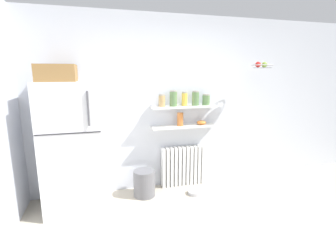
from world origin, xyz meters
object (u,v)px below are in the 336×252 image
(storage_jar_3, at_px, (195,98))
(vase, at_px, (180,119))
(storage_jar_2, at_px, (185,99))
(trash_bin, at_px, (144,183))
(storage_jar_4, at_px, (206,100))
(shelf_bowl, at_px, (201,123))
(radiator, at_px, (183,166))
(storage_jar_1, at_px, (173,98))
(refrigerator, at_px, (72,144))
(storage_jar_0, at_px, (162,100))
(pet_food_bowl, at_px, (195,192))
(hanging_fruit_basket, at_px, (262,65))

(storage_jar_3, xyz_separation_m, vase, (-0.24, 0.00, -0.31))
(storage_jar_2, relative_size, trash_bin, 0.54)
(storage_jar_2, xyz_separation_m, trash_bin, (-0.66, -0.18, -1.19))
(storage_jar_4, xyz_separation_m, shelf_bowl, (-0.07, -0.00, -0.35))
(radiator, bearing_deg, shelf_bowl, -6.05)
(shelf_bowl, bearing_deg, storage_jar_1, -180.00)
(storage_jar_2, relative_size, shelf_bowl, 1.46)
(refrigerator, bearing_deg, trash_bin, 3.01)
(refrigerator, relative_size, storage_jar_2, 8.85)
(radiator, distance_m, storage_jar_1, 1.09)
(storage_jar_0, height_order, pet_food_bowl, storage_jar_0)
(trash_bin, distance_m, pet_food_bowl, 0.77)
(radiator, relative_size, storage_jar_1, 2.98)
(storage_jar_4, relative_size, trash_bin, 0.44)
(radiator, height_order, pet_food_bowl, radiator)
(hanging_fruit_basket, bearing_deg, storage_jar_2, 167.09)
(radiator, distance_m, pet_food_bowl, 0.47)
(storage_jar_1, xyz_separation_m, vase, (0.11, 0.00, -0.32))
(trash_bin, xyz_separation_m, pet_food_bowl, (0.73, -0.15, -0.17))
(trash_bin, bearing_deg, storage_jar_4, 9.83)
(storage_jar_4, relative_size, vase, 0.84)
(refrigerator, distance_m, shelf_bowl, 1.90)
(hanging_fruit_basket, bearing_deg, pet_food_bowl, -176.03)
(storage_jar_0, relative_size, storage_jar_3, 0.83)
(refrigerator, distance_m, storage_jar_0, 1.36)
(radiator, height_order, storage_jar_0, storage_jar_0)
(hanging_fruit_basket, bearing_deg, storage_jar_0, 170.11)
(storage_jar_1, distance_m, storage_jar_2, 0.17)
(storage_jar_0, bearing_deg, storage_jar_3, -0.00)
(storage_jar_0, bearing_deg, trash_bin, -150.86)
(vase, height_order, shelf_bowl, vase)
(storage_jar_1, bearing_deg, refrigerator, -171.03)
(trash_bin, bearing_deg, radiator, 17.20)
(storage_jar_2, bearing_deg, radiator, 90.00)
(storage_jar_0, xyz_separation_m, hanging_fruit_basket, (1.46, -0.25, 0.50))
(hanging_fruit_basket, bearing_deg, refrigerator, 179.37)
(storage_jar_3, distance_m, vase, 0.39)
(refrigerator, bearing_deg, hanging_fruit_basket, -0.63)
(vase, bearing_deg, storage_jar_0, 180.00)
(radiator, bearing_deg, hanging_fruit_basket, -14.37)
(storage_jar_1, height_order, storage_jar_2, storage_jar_1)
(storage_jar_4, relative_size, shelf_bowl, 1.17)
(refrigerator, xyz_separation_m, trash_bin, (0.93, 0.05, -0.68))
(storage_jar_3, distance_m, hanging_fruit_basket, 1.08)
(storage_jar_0, height_order, storage_jar_1, storage_jar_1)
(storage_jar_3, bearing_deg, radiator, 170.25)
(storage_jar_0, height_order, storage_jar_4, storage_jar_0)
(vase, bearing_deg, radiator, 24.59)
(storage_jar_3, distance_m, shelf_bowl, 0.40)
(storage_jar_4, bearing_deg, storage_jar_0, 180.00)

